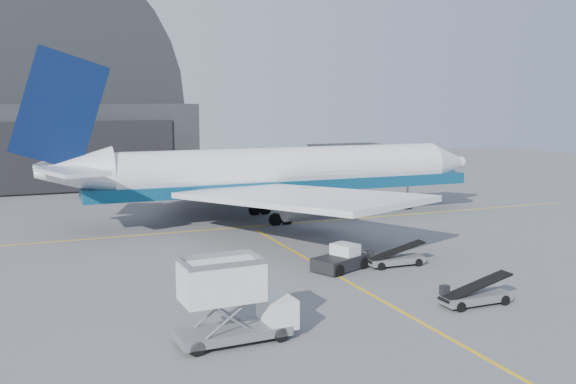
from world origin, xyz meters
name	(u,v)px	position (x,y,z in m)	size (l,w,h in m)	color
ground	(340,277)	(0.00, 0.00, 0.00)	(200.00, 200.00, 0.00)	#565659
taxi_lines	(276,241)	(0.00, 12.67, 0.01)	(80.00, 42.12, 0.02)	gold
hangar	(12,120)	(-22.00, 64.95, 9.54)	(50.00, 28.30, 28.00)	black
distant_bldg_a	(348,165)	(38.00, 72.00, 0.00)	(14.00, 8.00, 4.00)	black
distant_bldg_b	(433,163)	(55.00, 68.00, 0.00)	(8.00, 6.00, 2.80)	slate
airliner	(269,173)	(3.22, 22.96, 4.90)	(49.92, 48.41, 17.52)	white
catering_truck	(232,302)	(-10.78, -8.91, 2.16)	(6.32, 2.64, 4.27)	slate
pushback_tug	(341,260)	(0.99, 1.90, 0.72)	(4.71, 3.78, 1.92)	black
belt_loader_a	(474,296)	(4.78, -8.65, 0.57)	(4.88, 1.77, 1.86)	slate
belt_loader_b	(394,259)	(5.22, 1.30, 0.55)	(4.73, 1.74, 1.80)	slate
traffic_cone	(378,260)	(4.54, 2.56, 0.24)	(0.36, 0.36, 0.51)	#FF3B08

